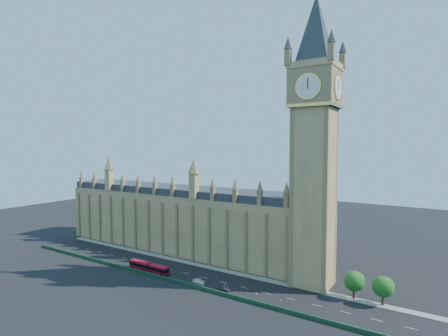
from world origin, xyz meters
The scene contains 15 objects.
ground centered at (0.00, 0.00, 0.00)m, with size 400.00×400.00×0.00m, color black.
palace_westminster centered at (-25.00, 22.00, 13.86)m, with size 120.00×20.00×28.00m.
elizabeth_tower centered at (38.00, 13.99, 54.56)m, with size 20.59×20.59×105.00m.
bridge_parapet centered at (0.00, -9.00, 0.60)m, with size 160.00×0.60×1.20m, color #1E4C2D.
kerb_north centered at (0.00, 9.50, 0.08)m, with size 160.00×3.00×0.16m, color gray.
tree_east_near centered at (52.22, 10.08, 5.64)m, with size 6.00×6.00×8.50m.
tree_east_far centered at (60.22, 10.08, 5.64)m, with size 6.00×6.00×8.50m.
red_bus centered at (-16.75, -5.71, 1.59)m, with size 17.76×3.02×3.01m.
car_grey centered at (15.62, -5.55, 0.76)m, with size 1.79×4.44×1.51m, color #43444B.
car_silver centered at (5.40, -4.81, 0.67)m, with size 1.42×4.08×1.35m, color #9B9EA3.
car_white centered at (6.00, -5.80, 0.68)m, with size 1.92×4.71×1.37m, color white.
cone_a centered at (15.58, -3.12, 0.36)m, with size 0.56×0.56×0.72m.
cone_b centered at (14.00, -2.25, 0.39)m, with size 0.64×0.64×0.78m.
cone_c centered at (25.88, -3.12, 0.37)m, with size 0.57×0.57×0.76m.
cone_d centered at (34.00, -3.11, 0.37)m, with size 0.57×0.57×0.74m.
Camera 1 is at (73.44, -97.19, 45.69)m, focal length 28.00 mm.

